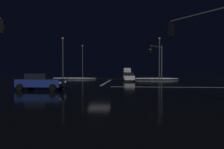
% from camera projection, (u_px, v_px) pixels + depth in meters
% --- Properties ---
extents(ground, '(120.00, 120.00, 0.10)m').
position_uv_depth(ground, '(99.00, 87.00, 19.06)').
color(ground, black).
extents(stop_line_north, '(0.35, 14.99, 0.01)m').
position_uv_depth(stop_line_north, '(107.00, 82.00, 27.76)').
color(stop_line_north, white).
rests_on(stop_line_north, ground).
extents(centre_line_ns, '(22.00, 0.15, 0.01)m').
position_uv_depth(centre_line_ns, '(112.00, 79.00, 39.33)').
color(centre_line_ns, yellow).
rests_on(centre_line_ns, ground).
extents(crosswalk_bar_east, '(14.99, 0.40, 0.01)m').
position_uv_depth(crosswalk_bar_east, '(177.00, 87.00, 18.39)').
color(crosswalk_bar_east, white).
rests_on(crosswalk_bar_east, ground).
extents(snow_bank_left_curb, '(11.72, 1.50, 0.37)m').
position_uv_depth(snow_bank_left_curb, '(72.00, 78.00, 39.09)').
color(snow_bank_left_curb, white).
rests_on(snow_bank_left_curb, ground).
extents(snow_bank_right_curb, '(10.10, 1.50, 0.45)m').
position_uv_depth(snow_bank_right_curb, '(155.00, 79.00, 35.58)').
color(snow_bank_right_curb, white).
rests_on(snow_bank_right_curb, ground).
extents(sedan_white, '(2.02, 4.33, 1.57)m').
position_uv_depth(sedan_white, '(129.00, 77.00, 30.05)').
color(sedan_white, silver).
rests_on(sedan_white, ground).
extents(sedan_gray, '(2.02, 4.33, 1.57)m').
position_uv_depth(sedan_gray, '(127.00, 76.00, 35.90)').
color(sedan_gray, slate).
rests_on(sedan_gray, ground).
extents(sedan_red, '(2.02, 4.33, 1.57)m').
position_uv_depth(sedan_red, '(128.00, 75.00, 41.12)').
color(sedan_red, maroon).
rests_on(sedan_red, ground).
extents(sedan_silver, '(2.02, 4.33, 1.57)m').
position_uv_depth(sedan_silver, '(127.00, 75.00, 46.84)').
color(sedan_silver, '#B7B7BC').
rests_on(sedan_silver, ground).
extents(sedan_green, '(2.02, 4.33, 1.57)m').
position_uv_depth(sedan_green, '(127.00, 75.00, 53.29)').
color(sedan_green, '#14512D').
rests_on(sedan_green, ground).
extents(box_truck, '(2.68, 8.28, 3.08)m').
position_uv_depth(box_truck, '(127.00, 72.00, 59.82)').
color(box_truck, beige).
rests_on(box_truck, ground).
extents(sedan_blue_crossing, '(4.33, 2.02, 1.57)m').
position_uv_depth(sedan_blue_crossing, '(41.00, 81.00, 15.69)').
color(sedan_blue_crossing, navy).
rests_on(sedan_blue_crossing, ground).
extents(traffic_signal_ne, '(2.47, 2.47, 6.09)m').
position_uv_depth(traffic_signal_ne, '(157.00, 57.00, 26.54)').
color(traffic_signal_ne, '#4C4C51').
rests_on(traffic_signal_ne, ground).
extents(traffic_signal_se, '(3.09, 3.09, 5.77)m').
position_uv_depth(traffic_signal_se, '(202.00, 37.00, 10.52)').
color(traffic_signal_se, '#4C4C51').
rests_on(traffic_signal_se, ground).
extents(streetlamp_right_near, '(0.44, 0.44, 8.53)m').
position_uv_depth(streetlamp_right_near, '(159.00, 56.00, 32.52)').
color(streetlamp_right_near, '#424247').
rests_on(streetlamp_right_near, ground).
extents(streetlamp_left_near, '(0.44, 0.44, 8.86)m').
position_uv_depth(streetlamp_left_near, '(63.00, 56.00, 34.01)').
color(streetlamp_left_near, '#424247').
rests_on(streetlamp_left_near, ground).
extents(streetlamp_left_far, '(0.44, 0.44, 9.85)m').
position_uv_depth(streetlamp_left_far, '(83.00, 59.00, 49.95)').
color(streetlamp_left_far, '#424247').
rests_on(streetlamp_left_far, ground).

